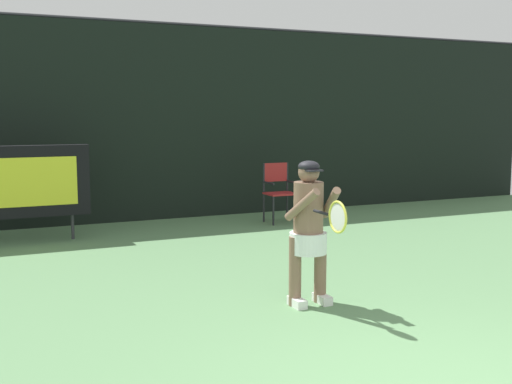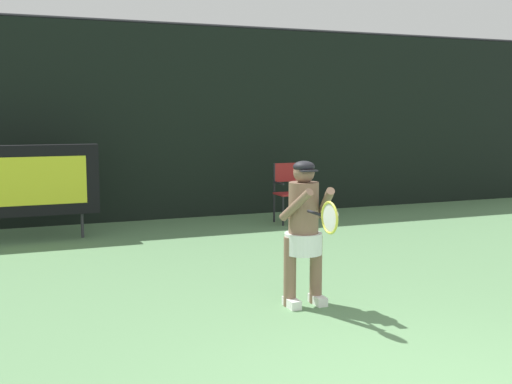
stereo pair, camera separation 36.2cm
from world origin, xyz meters
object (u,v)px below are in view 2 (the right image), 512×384
object	(u,v)px
tennis_player	(304,227)
scoreboard	(26,181)
umpire_chair	(289,189)
water_bottle	(315,216)
tennis_racket	(328,217)

from	to	relation	value
tennis_player	scoreboard	bearing A→B (deg)	119.15
scoreboard	umpire_chair	distance (m)	4.52
water_bottle	tennis_player	world-z (taller)	tennis_player
water_bottle	tennis_player	bearing A→B (deg)	-118.27
umpire_chair	tennis_racket	bearing A→B (deg)	-110.80
tennis_player	umpire_chair	bearing A→B (deg)	67.20
tennis_racket	water_bottle	bearing A→B (deg)	61.24
scoreboard	umpire_chair	bearing A→B (deg)	0.93
umpire_chair	scoreboard	bearing A→B (deg)	-179.07
water_bottle	tennis_racket	size ratio (longest dim) A/B	0.44
scoreboard	tennis_player	xyz separation A→B (m)	(2.55, -4.58, -0.12)
tennis_racket	scoreboard	bearing A→B (deg)	112.76
tennis_racket	tennis_player	bearing A→B (deg)	82.83
umpire_chair	tennis_racket	distance (m)	5.64
scoreboard	tennis_racket	xyz separation A→B (m)	(2.51, -5.19, 0.07)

